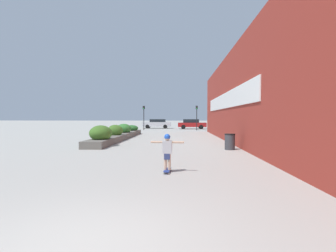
# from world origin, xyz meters

# --- Properties ---
(ground_plane) EXTENTS (300.00, 300.00, 0.00)m
(ground_plane) POSITION_xyz_m (0.00, 0.00, 0.00)
(ground_plane) COLOR #A3A099
(building_wall_right) EXTENTS (0.67, 34.09, 6.59)m
(building_wall_right) POSITION_xyz_m (5.27, 13.83, 3.29)
(building_wall_right) COLOR maroon
(building_wall_right) RESTS_ON ground_plane
(planter_box) EXTENTS (1.52, 15.10, 1.34)m
(planter_box) POSITION_xyz_m (-3.74, 18.34, 0.47)
(planter_box) COLOR #605B54
(planter_box) RESTS_ON ground_plane
(skateboard) EXTENTS (0.26, 0.78, 0.09)m
(skateboard) POSITION_xyz_m (0.98, 5.19, 0.07)
(skateboard) COLOR navy
(skateboard) RESTS_ON ground_plane
(skateboarder) EXTENTS (1.13, 0.21, 1.21)m
(skateboarder) POSITION_xyz_m (0.98, 5.19, 0.82)
(skateboarder) COLOR tan
(skateboarder) RESTS_ON skateboard
(trash_bin) EXTENTS (0.60, 0.60, 0.91)m
(trash_bin) POSITION_xyz_m (4.26, 11.53, 0.46)
(trash_bin) COLOR #38383D
(trash_bin) RESTS_ON ground_plane
(car_leftmost) EXTENTS (4.50, 1.88, 1.56)m
(car_leftmost) POSITION_xyz_m (3.30, 38.44, 0.82)
(car_leftmost) COLOR maroon
(car_leftmost) RESTS_ON ground_plane
(car_center_left) EXTENTS (4.79, 2.00, 1.55)m
(car_center_left) POSITION_xyz_m (-2.49, 40.68, 0.82)
(car_center_left) COLOR #BCBCC1
(car_center_left) RESTS_ON ground_plane
(car_center_right) EXTENTS (4.55, 1.95, 1.47)m
(car_center_right) POSITION_xyz_m (11.95, 38.39, 0.77)
(car_center_right) COLOR silver
(car_center_right) RESTS_ON ground_plane
(traffic_light_left) EXTENTS (0.28, 0.30, 3.52)m
(traffic_light_left) POSITION_xyz_m (-3.84, 34.28, 2.40)
(traffic_light_left) COLOR black
(traffic_light_left) RESTS_ON ground_plane
(traffic_light_right) EXTENTS (0.28, 0.30, 3.52)m
(traffic_light_right) POSITION_xyz_m (3.81, 34.04, 2.40)
(traffic_light_right) COLOR black
(traffic_light_right) RESTS_ON ground_plane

